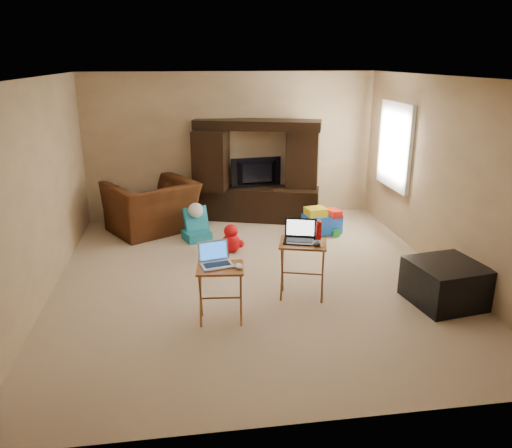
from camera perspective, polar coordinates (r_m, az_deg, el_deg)
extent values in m
plane|color=beige|center=(6.51, -0.26, -6.14)|extent=(5.50, 5.50, 0.00)
plane|color=silver|center=(5.92, -0.29, 16.43)|extent=(5.50, 5.50, 0.00)
plane|color=tan|center=(8.77, -2.83, 8.86)|extent=(5.00, 0.00, 5.00)
plane|color=tan|center=(3.53, 6.04, -6.04)|extent=(5.00, 0.00, 5.00)
plane|color=tan|center=(6.27, -23.59, 3.43)|extent=(0.00, 5.50, 5.50)
plane|color=tan|center=(6.90, 20.85, 5.03)|extent=(0.00, 5.50, 5.50)
plane|color=white|center=(8.22, 15.70, 8.61)|extent=(0.00, 1.20, 1.20)
cube|color=white|center=(8.21, 15.57, 8.62)|extent=(0.06, 1.14, 1.34)
cube|color=black|center=(8.61, 0.15, 6.09)|extent=(2.18, 1.14, 1.73)
imported|color=black|center=(8.60, 0.17, 5.84)|extent=(0.89, 0.22, 0.51)
imported|color=#48250F|center=(8.26, -11.81, 1.93)|extent=(1.67, 1.61, 0.83)
cube|color=black|center=(6.19, 20.83, -6.34)|extent=(0.86, 0.86, 0.49)
cube|color=#9B5A25|center=(5.37, -4.05, -8.03)|extent=(0.52, 0.44, 0.63)
cube|color=#965224|center=(5.89, 5.32, -5.25)|extent=(0.63, 0.56, 0.69)
cube|color=#B9B8BD|center=(5.22, -4.51, -3.60)|extent=(0.38, 0.34, 0.24)
cube|color=black|center=(5.73, 5.02, -0.92)|extent=(0.43, 0.39, 0.24)
ellipsoid|color=white|center=(5.18, -1.97, -4.84)|extent=(0.10, 0.14, 0.05)
ellipsoid|color=#3C3C40|center=(5.68, 6.99, -2.16)|extent=(0.14, 0.16, 0.06)
cylinder|color=#BA0F0B|center=(5.85, 7.17, -0.73)|extent=(0.07, 0.07, 0.21)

